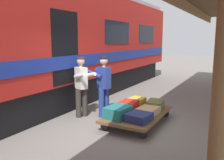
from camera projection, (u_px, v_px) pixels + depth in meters
The scene contains 11 objects.
ground_plane at pixel (129, 128), 5.94m from camera, with size 60.00×60.00×0.00m, color slate.
train_car at pixel (27, 44), 7.24m from camera, with size 3.02×17.70×4.00m.
luggage_cart at pixel (138, 114), 6.27m from camera, with size 1.23×2.14×0.28m.
suitcase_teal_softside at pixel (118, 112), 5.86m from camera, with size 0.49×0.62×0.28m, color #1E666B.
suitcase_tan_vintage at pixel (148, 111), 6.11m from camera, with size 0.46×0.63×0.18m, color tan.
suitcase_yellow_case at pixel (137, 102), 6.88m from camera, with size 0.40×0.46×0.24m, color gold.
suitcase_red_plastic at pixel (128, 106), 6.37m from camera, with size 0.42×0.60×0.27m, color #AD231E.
suitcase_navy_fabric at pixel (139, 117), 5.60m from camera, with size 0.52×0.54×0.19m, color navy.
suitcase_olive_duffel at pixel (155, 105), 6.62m from camera, with size 0.40×0.59×0.23m, color brown.
porter_in_overalls at pixel (103, 84), 6.75m from camera, with size 0.72×0.53×1.70m.
porter_by_door at pixel (82, 85), 6.68m from camera, with size 0.74×0.61×1.70m.
Camera 1 is at (-2.35, 5.17, 2.17)m, focal length 38.33 mm.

